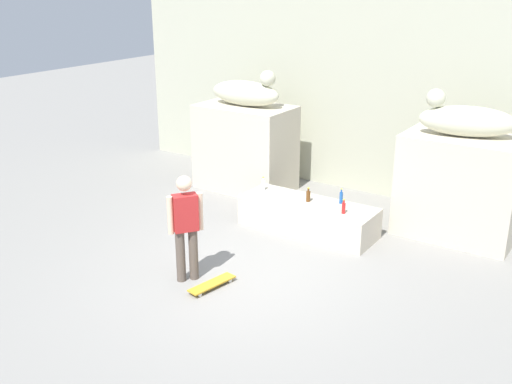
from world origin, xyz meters
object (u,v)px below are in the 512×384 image
Objects in this scene: bottle_blue at (341,197)px; bottle_brown at (308,196)px; statue_reclining_left at (247,92)px; bottle_red at (344,208)px; bottle_clear at (263,185)px; skater at (186,224)px; statue_reclining_right at (465,120)px; skateboard at (212,284)px.

bottle_brown is at bearing -156.26° from bottle_blue.
statue_reclining_left is 3.62m from bottle_red.
skater is at bearing -81.35° from bottle_clear.
bottle_red is at bearing -7.35° from bottle_clear.
bottle_red is (-1.48, -1.42, -1.45)m from statue_reclining_right.
statue_reclining_right is 2.47m from bottle_blue.
bottle_clear is (-0.42, 2.74, -0.27)m from skater.
skater is 2.87m from bottle_red.
skater reaches higher than bottle_red.
bottle_red is 0.80m from bottle_brown.
skater is (1.62, -3.94, -1.18)m from statue_reclining_left.
bottle_blue is (1.13, 2.92, -0.25)m from skater.
statue_reclining_right is 1.01× the size of skater.
bottle_red is (0.90, 2.52, 0.59)m from skateboard.
bottle_blue reaches higher than skateboard.
bottle_blue is (0.66, 2.92, 0.60)m from skateboard.
statue_reclining_left is at bearing 159.49° from bottle_blue.
bottle_blue is at bearing 16.49° from statue_reclining_right.
statue_reclining_left is 0.96× the size of skater.
skateboard is (2.09, -3.95, -2.04)m from statue_reclining_left.
bottle_blue reaches higher than bottle_red.
bottle_clear is at bearing -151.49° from skateboard.
skateboard is at bearing -72.11° from bottle_clear.
statue_reclining_right is (4.48, -0.01, 0.00)m from statue_reclining_left.
statue_reclining_left reaches higher than bottle_brown.
bottle_clear is at bearing -135.66° from skater.
bottle_blue is (1.54, 0.17, 0.01)m from bottle_clear.
bottle_brown is 0.59m from bottle_blue.
bottle_brown is (-0.78, 0.17, 0.00)m from bottle_red.
bottle_blue is at bearing 6.39° from bottle_clear.
bottle_brown is at bearing -30.73° from statue_reclining_left.
skateboard is at bearing -63.10° from statue_reclining_left.
skater is 6.34× the size of bottle_brown.
statue_reclining_right is at bearing 28.95° from bottle_brown.
bottle_blue is at bearing 121.36° from bottle_red.
statue_reclining_left is 4.42m from skater.
statue_reclining_right is 2.97m from bottle_brown.
bottle_red is 0.47m from bottle_blue.
bottle_clear is at bearing -173.61° from bottle_blue.
bottle_clear is (1.20, -1.20, -1.45)m from statue_reclining_left.
skateboard is 3.20× the size of bottle_red.
bottle_brown reaches higher than bottle_red.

